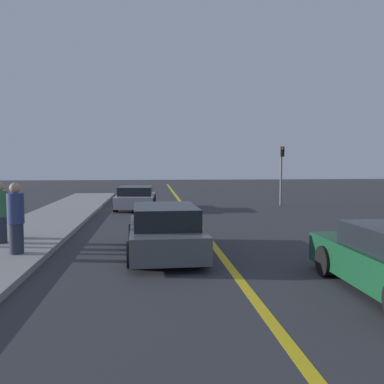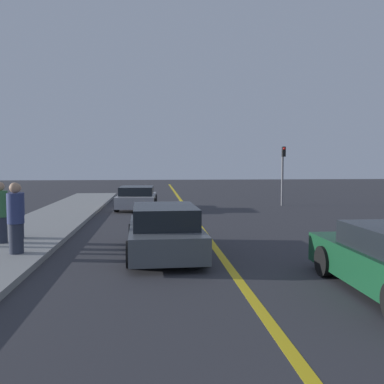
{
  "view_description": "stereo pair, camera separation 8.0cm",
  "coord_description": "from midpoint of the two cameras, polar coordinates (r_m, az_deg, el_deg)",
  "views": [
    {
      "loc": [
        -1.81,
        1.67,
        2.41
      ],
      "look_at": [
        -0.58,
        14.22,
        1.52
      ],
      "focal_mm": 40.0,
      "sensor_mm": 36.0,
      "label": 1
    },
    {
      "loc": [
        -1.73,
        1.66,
        2.41
      ],
      "look_at": [
        -0.58,
        14.22,
        1.52
      ],
      "focal_mm": 40.0,
      "sensor_mm": 36.0,
      "label": 2
    }
  ],
  "objects": [
    {
      "name": "road_center_line",
      "position": [
        16.61,
        0.61,
        -4.32
      ],
      "size": [
        0.2,
        60.0,
        0.01
      ],
      "color": "gold",
      "rests_on": "ground_plane"
    },
    {
      "name": "sidewalk_left",
      "position": [
        15.6,
        -20.55,
        -4.84
      ],
      "size": [
        2.85,
        33.11,
        0.16
      ],
      "color": "gray",
      "rests_on": "ground_plane"
    },
    {
      "name": "car_ahead_center",
      "position": [
        11.13,
        -3.84,
        -5.22
      ],
      "size": [
        2.01,
        4.33,
        1.3
      ],
      "rotation": [
        0.0,
        0.0,
        0.03
      ],
      "color": "#4C5156",
      "rests_on": "ground_plane"
    },
    {
      "name": "car_far_distant",
      "position": [
        22.01,
        -7.63,
        -0.79
      ],
      "size": [
        2.09,
        3.99,
        1.18
      ],
      "rotation": [
        0.0,
        0.0,
        -0.03
      ],
      "color": "#9E9EA3",
      "rests_on": "ground_plane"
    },
    {
      "name": "pedestrian_near_curb",
      "position": [
        11.36,
        -22.63,
        -3.28
      ],
      "size": [
        0.4,
        0.4,
        1.75
      ],
      "color": "#282D3D",
      "rests_on": "sidewalk_left"
    },
    {
      "name": "pedestrian_mid_group",
      "position": [
        13.02,
        -24.35,
        -2.55
      ],
      "size": [
        0.38,
        0.38,
        1.7
      ],
      "color": "#282D3D",
      "rests_on": "sidewalk_left"
    },
    {
      "name": "pedestrian_far_standing",
      "position": [
        13.63,
        -22.52,
        -2.4
      ],
      "size": [
        0.43,
        0.43,
        1.64
      ],
      "color": "#282D3D",
      "rests_on": "sidewalk_left"
    },
    {
      "name": "traffic_light",
      "position": [
        24.04,
        11.74,
        3.06
      ],
      "size": [
        0.18,
        0.4,
        3.25
      ],
      "color": "slate",
      "rests_on": "ground_plane"
    }
  ]
}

